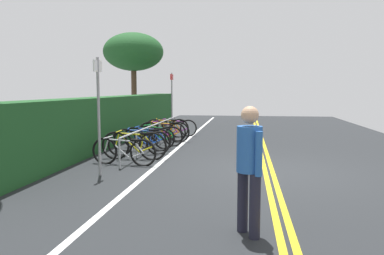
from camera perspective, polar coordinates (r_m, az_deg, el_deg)
The scene contains 20 objects.
ground_plane at distance 8.91m, azimuth 11.34°, elevation -6.55°, with size 36.14×10.45×0.05m, color #232628.
centre_line_yellow_inner at distance 8.91m, azimuth 11.86°, elevation -6.39°, with size 32.52×0.10×0.00m, color gold.
centre_line_yellow_outer at distance 8.90m, azimuth 10.83°, elevation -6.38°, with size 32.52×0.10×0.00m, color gold.
bike_lane_stripe_white at distance 9.14m, azimuth -5.61°, elevation -5.98°, with size 32.52×0.12×0.00m, color white.
bike_rack at distance 12.40m, azimuth -5.55°, elevation -0.29°, with size 7.04×0.05×0.74m.
bicycle_0 at distance 9.55m, azimuth -10.12°, elevation -3.53°, with size 0.46×1.71×0.71m.
bicycle_1 at distance 10.24m, azimuth -8.62°, elevation -2.67°, with size 0.46×1.78×0.78m.
bicycle_2 at distance 10.91m, azimuth -7.80°, elevation -2.32°, with size 0.68×1.69×0.72m.
bicycle_3 at distance 11.56m, azimuth -7.35°, elevation -1.84°, with size 0.49×1.72×0.73m.
bicycle_4 at distance 12.11m, azimuth -6.39°, elevation -1.51°, with size 0.46×1.67×0.71m.
bicycle_5 at distance 12.76m, azimuth -4.94°, elevation -1.17°, with size 0.62×1.72×0.69m.
bicycle_6 at distance 13.44m, azimuth -4.18°, elevation -0.65°, with size 0.46×1.79×0.77m.
bicycle_7 at distance 13.98m, azimuth -4.08°, elevation -0.55°, with size 0.68×1.68×0.70m.
bicycle_8 at distance 14.72m, azimuth -3.76°, elevation -0.10°, with size 0.56×1.66×0.76m.
bicycle_9 at distance 15.25m, azimuth -2.55°, elevation -0.00°, with size 0.46×1.78×0.70m.
pedestrian at distance 4.88m, azimuth 8.51°, elevation -5.09°, with size 0.42×0.32×1.65m.
sign_post_near at distance 8.37m, azimuth -13.74°, elevation 3.14°, with size 0.36×0.06×2.52m.
sign_post_far at distance 16.66m, azimuth -3.02°, elevation 4.57°, with size 0.36×0.06×2.55m.
hedge_backdrop at distance 14.30m, azimuth -10.93°, elevation 1.41°, with size 15.99×0.91×1.60m, color #1C4C21.
tree_mid at distance 20.48m, azimuth -8.71°, elevation 10.99°, with size 3.11×3.11×4.76m.
Camera 1 is at (-8.69, 0.52, 1.86)m, focal length 35.83 mm.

